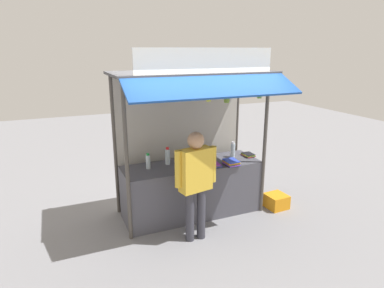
% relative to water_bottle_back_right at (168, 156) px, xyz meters
% --- Properties ---
extents(ground_plane, '(20.00, 20.00, 0.00)m').
position_rel_water_bottle_back_right_xyz_m(ground_plane, '(0.37, -0.16, -1.04)').
color(ground_plane, gray).
extents(stall_counter, '(2.33, 0.77, 0.91)m').
position_rel_water_bottle_back_right_xyz_m(stall_counter, '(0.37, -0.16, -0.59)').
color(stall_counter, '#4C4C56').
rests_on(stall_counter, ground).
extents(stall_structure, '(2.53, 1.67, 2.78)m').
position_rel_water_bottle_back_right_xyz_m(stall_structure, '(0.37, -0.00, 0.66)').
color(stall_structure, '#4C4742').
rests_on(stall_structure, ground).
extents(water_bottle_back_right, '(0.08, 0.08, 0.29)m').
position_rel_water_bottle_back_right_xyz_m(water_bottle_back_right, '(0.00, 0.00, 0.00)').
color(water_bottle_back_right, silver).
rests_on(water_bottle_back_right, stall_counter).
extents(water_bottle_left, '(0.07, 0.07, 0.26)m').
position_rel_water_bottle_back_right_xyz_m(water_bottle_left, '(-0.36, -0.09, -0.02)').
color(water_bottle_left, silver).
rests_on(water_bottle_left, stall_counter).
extents(water_bottle_mid_left, '(0.08, 0.08, 0.28)m').
position_rel_water_bottle_back_right_xyz_m(water_bottle_mid_left, '(1.19, -0.10, -0.00)').
color(water_bottle_mid_left, silver).
rests_on(water_bottle_mid_left, stall_counter).
extents(magazine_stack_front_left, '(0.26, 0.30, 0.04)m').
position_rel_water_bottle_back_right_xyz_m(magazine_stack_front_left, '(0.65, -0.34, -0.12)').
color(magazine_stack_front_left, blue).
rests_on(magazine_stack_front_left, stall_counter).
extents(magazine_stack_far_left, '(0.19, 0.25, 0.05)m').
position_rel_water_bottle_back_right_xyz_m(magazine_stack_far_left, '(1.47, -0.15, -0.11)').
color(magazine_stack_far_left, black).
rests_on(magazine_stack_far_left, stall_counter).
extents(magazine_stack_mid_right, '(0.23, 0.28, 0.09)m').
position_rel_water_bottle_back_right_xyz_m(magazine_stack_mid_right, '(0.96, -0.45, -0.09)').
color(magazine_stack_mid_right, black).
rests_on(magazine_stack_mid_right, stall_counter).
extents(magazine_stack_rear_center, '(0.23, 0.25, 0.06)m').
position_rel_water_bottle_back_right_xyz_m(magazine_stack_rear_center, '(0.42, -0.20, -0.11)').
color(magazine_stack_rear_center, yellow).
rests_on(magazine_stack_rear_center, stall_counter).
extents(banana_bunch_leftmost, '(0.09, 0.09, 0.28)m').
position_rel_water_bottle_back_right_xyz_m(banana_bunch_leftmost, '(0.44, -0.64, 1.04)').
color(banana_bunch_leftmost, '#332D23').
extents(banana_bunch_inner_left, '(0.10, 0.10, 0.25)m').
position_rel_water_bottle_back_right_xyz_m(banana_bunch_inner_left, '(1.03, -0.64, 1.08)').
color(banana_bunch_inner_left, '#332D23').
extents(banana_bunch_inner_right, '(0.11, 0.11, 0.28)m').
position_rel_water_bottle_back_right_xyz_m(banana_bunch_inner_right, '(1.31, -0.64, 1.04)').
color(banana_bunch_inner_right, '#332D23').
extents(banana_bunch_rightmost, '(0.11, 0.10, 0.32)m').
position_rel_water_bottle_back_right_xyz_m(banana_bunch_rightmost, '(0.73, -0.64, 1.02)').
color(banana_bunch_rightmost, '#332D23').
extents(vendor_person, '(0.63, 0.29, 1.66)m').
position_rel_water_bottle_back_right_xyz_m(vendor_person, '(0.11, -0.93, -0.04)').
color(vendor_person, '#383842').
rests_on(vendor_person, ground).
extents(plastic_crate, '(0.38, 0.38, 0.25)m').
position_rel_water_bottle_back_right_xyz_m(plastic_crate, '(1.86, -0.55, -0.92)').
color(plastic_crate, orange).
rests_on(plastic_crate, ground).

